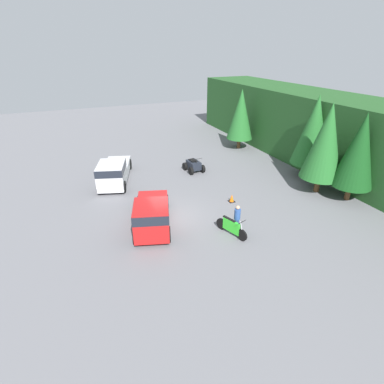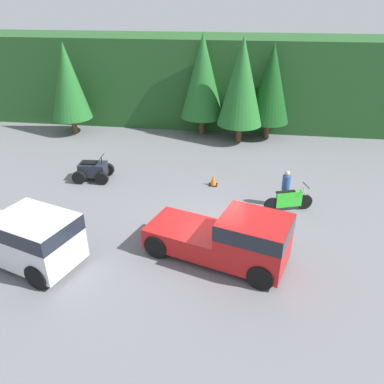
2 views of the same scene
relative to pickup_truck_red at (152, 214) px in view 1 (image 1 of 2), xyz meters
name	(u,v)px [view 1 (image 1 of 2)]	position (x,y,z in m)	size (l,w,h in m)	color
ground_plane	(170,217)	(-0.89, 1.37, -1.03)	(80.00, 80.00, 0.00)	slate
hillside_backdrop	(364,142)	(-0.89, 17.37, 1.97)	(44.00, 6.00, 5.99)	#235123
tree_left	(241,114)	(-11.45, 12.67, 2.49)	(2.64, 2.64, 5.99)	brown
tree_mid_left	(314,130)	(-2.74, 13.90, 2.83)	(2.89, 2.89, 6.56)	brown
tree_mid_right	(326,142)	(-0.19, 12.63, 2.78)	(2.85, 2.85, 6.47)	brown
tree_right	(359,151)	(1.64, 13.69, 2.54)	(2.67, 2.67, 6.07)	brown
pickup_truck_red	(152,214)	(0.00, 0.00, 0.00)	(5.38, 3.33, 1.97)	red
pickup_truck_second	(114,171)	(-7.40, -0.92, 0.00)	(6.16, 3.59, 1.97)	silver
dirt_bike	(231,227)	(2.31, 3.98, -0.53)	(2.15, 0.94, 1.20)	black
quad_atv	(194,166)	(-7.38, 5.78, -0.52)	(1.92, 1.44, 1.27)	black
rider_person	(237,218)	(2.16, 4.40, -0.09)	(0.49, 0.49, 1.72)	navy
traffic_cone	(232,198)	(-1.20, 6.01, -0.78)	(0.42, 0.42, 0.55)	black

